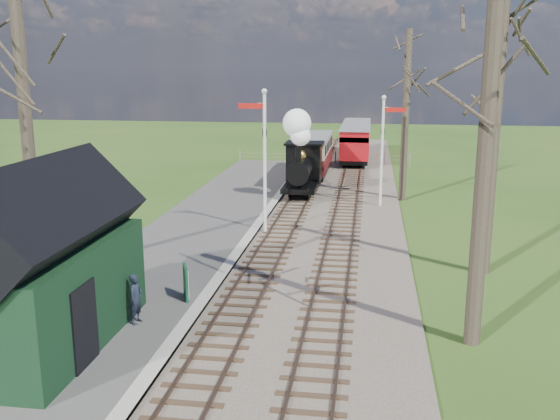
# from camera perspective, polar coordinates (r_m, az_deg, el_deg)

# --- Properties ---
(distant_hills) EXTENTS (114.40, 48.00, 22.02)m
(distant_hills) POSITION_cam_1_polar(r_m,az_deg,el_deg) (77.77, 6.19, -4.50)
(distant_hills) COLOR #385B23
(distant_hills) RESTS_ON ground
(ballast_bed) EXTENTS (8.00, 60.00, 0.10)m
(ballast_bed) POSITION_cam_1_polar(r_m,az_deg,el_deg) (32.65, 3.85, 0.49)
(ballast_bed) COLOR brown
(ballast_bed) RESTS_ON ground
(track_near) EXTENTS (1.60, 60.00, 0.15)m
(track_near) POSITION_cam_1_polar(r_m,az_deg,el_deg) (32.76, 1.59, 0.65)
(track_near) COLOR brown
(track_near) RESTS_ON ground
(track_far) EXTENTS (1.60, 60.00, 0.15)m
(track_far) POSITION_cam_1_polar(r_m,az_deg,el_deg) (32.57, 6.14, 0.50)
(track_far) COLOR brown
(track_far) RESTS_ON ground
(platform) EXTENTS (5.00, 44.00, 0.20)m
(platform) POSITION_cam_1_polar(r_m,az_deg,el_deg) (25.82, -8.26, -2.89)
(platform) COLOR #474442
(platform) RESTS_ON ground
(coping_strip) EXTENTS (0.40, 44.00, 0.21)m
(coping_strip) POSITION_cam_1_polar(r_m,az_deg,el_deg) (25.27, -3.24, -3.11)
(coping_strip) COLOR #B2AD9E
(coping_strip) RESTS_ON ground
(station_shed) EXTENTS (3.25, 6.30, 4.78)m
(station_shed) POSITION_cam_1_polar(r_m,az_deg,el_deg) (16.65, -20.92, -4.81)
(station_shed) COLOR black
(station_shed) RESTS_ON platform
(semaphore_near) EXTENTS (1.22, 0.24, 6.22)m
(semaphore_near) POSITION_cam_1_polar(r_m,az_deg,el_deg) (26.40, -1.55, 5.41)
(semaphore_near) COLOR silver
(semaphore_near) RESTS_ON ground
(semaphore_far) EXTENTS (1.22, 0.24, 5.72)m
(semaphore_far) POSITION_cam_1_polar(r_m,az_deg,el_deg) (32.01, 9.47, 6.09)
(semaphore_far) COLOR silver
(semaphore_far) RESTS_ON ground
(bare_trees) EXTENTS (15.51, 22.39, 12.00)m
(bare_trees) POSITION_cam_1_polar(r_m,az_deg,el_deg) (20.11, 1.50, 7.57)
(bare_trees) COLOR #382D23
(bare_trees) RESTS_ON ground
(fence_line) EXTENTS (12.60, 0.08, 1.00)m
(fence_line) POSITION_cam_1_polar(r_m,az_deg,el_deg) (46.38, 3.98, 4.85)
(fence_line) COLOR slate
(fence_line) RESTS_ON ground
(locomotive) EXTENTS (1.91, 4.46, 4.78)m
(locomotive) POSITION_cam_1_polar(r_m,az_deg,el_deg) (34.34, 1.98, 4.77)
(locomotive) COLOR black
(locomotive) RESTS_ON ground
(coach) EXTENTS (2.23, 7.65, 2.35)m
(coach) POSITION_cam_1_polar(r_m,az_deg,el_deg) (40.40, 2.94, 5.16)
(coach) COLOR black
(coach) RESTS_ON ground
(red_carriage_a) EXTENTS (2.14, 5.31, 2.26)m
(red_carriage_a) POSITION_cam_1_polar(r_m,az_deg,el_deg) (46.06, 6.86, 5.99)
(red_carriage_a) COLOR black
(red_carriage_a) RESTS_ON ground
(red_carriage_b) EXTENTS (2.14, 5.31, 2.26)m
(red_carriage_b) POSITION_cam_1_polar(r_m,az_deg,el_deg) (51.52, 7.03, 6.73)
(red_carriage_b) COLOR black
(red_carriage_b) RESTS_ON ground
(sign_board) EXTENTS (0.36, 0.69, 1.05)m
(sign_board) POSITION_cam_1_polar(r_m,az_deg,el_deg) (19.22, -8.60, -6.56)
(sign_board) COLOR #0F4828
(sign_board) RESTS_ON platform
(bench) EXTENTS (0.73, 1.38, 0.76)m
(bench) POSITION_cam_1_polar(r_m,az_deg,el_deg) (17.35, -16.46, -9.77)
(bench) COLOR #4C2C1B
(bench) RESTS_ON platform
(person) EXTENTS (0.41, 0.56, 1.41)m
(person) POSITION_cam_1_polar(r_m,az_deg,el_deg) (17.69, -13.03, -7.91)
(person) COLOR black
(person) RESTS_ON platform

